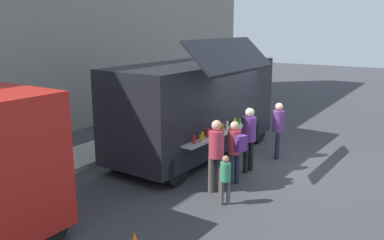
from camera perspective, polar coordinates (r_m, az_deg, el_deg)
ground_plane at (r=12.07m, az=9.96°, el=-5.87°), size 60.00×60.00×0.00m
curb_strip at (r=11.52m, az=-21.81°, el=-7.21°), size 28.00×1.60×0.15m
food_truck_main at (r=12.21m, az=0.52°, el=2.05°), size 6.08×3.26×3.55m
trash_bin at (r=16.96m, az=1.00°, el=1.60°), size 0.60×0.60×0.97m
customer_front_ordering at (r=10.97m, az=7.94°, el=-2.02°), size 0.58×0.36×1.77m
customer_mid_with_backpack at (r=10.08m, az=6.06°, el=-3.70°), size 0.43×0.53×1.61m
customer_rear_waiting at (r=9.56m, az=3.42°, el=-4.17°), size 0.36×0.36×1.77m
customer_extra_browsing at (r=12.26m, az=11.97°, el=-0.76°), size 0.34×0.34×1.68m
child_near_queue at (r=9.04m, az=4.69°, el=-7.76°), size 0.23×0.23×1.14m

